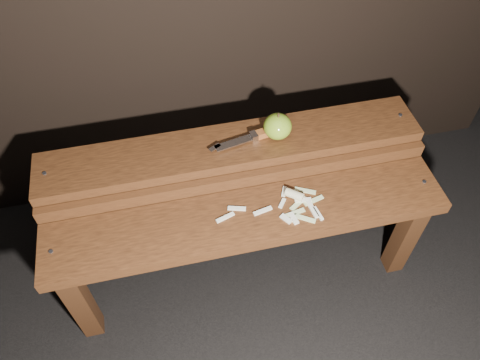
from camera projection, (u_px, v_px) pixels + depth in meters
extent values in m
plane|color=black|center=(244.00, 269.00, 1.72)|extent=(60.00, 60.00, 0.00)
cube|color=#331A0C|center=(81.00, 303.00, 1.44)|extent=(0.06, 0.06, 0.38)
cube|color=#331A0C|center=(405.00, 237.00, 1.59)|extent=(0.06, 0.06, 0.38)
cube|color=#42220F|center=(248.00, 219.00, 1.38)|extent=(1.20, 0.20, 0.04)
cylinder|color=slate|center=(51.00, 252.00, 1.29)|extent=(0.01, 0.01, 0.00)
cylinder|color=slate|center=(424.00, 182.00, 1.44)|extent=(0.01, 0.01, 0.00)
cube|color=#331A0C|center=(77.00, 217.00, 1.59)|extent=(0.06, 0.06, 0.46)
cube|color=#331A0C|center=(373.00, 164.00, 1.74)|extent=(0.06, 0.06, 0.46)
cube|color=#42220F|center=(240.00, 181.00, 1.42)|extent=(1.20, 0.02, 0.05)
cube|color=#42220F|center=(232.00, 147.00, 1.46)|extent=(1.20, 0.18, 0.04)
cylinder|color=slate|center=(44.00, 173.00, 1.36)|extent=(0.01, 0.01, 0.00)
cylinder|color=slate|center=(400.00, 115.00, 1.52)|extent=(0.01, 0.01, 0.00)
ellipsoid|color=olive|center=(278.00, 126.00, 1.43)|extent=(0.09, 0.09, 0.08)
cylinder|color=#382314|center=(279.00, 115.00, 1.39)|extent=(0.01, 0.01, 0.01)
cube|color=brown|center=(272.00, 130.00, 1.46)|extent=(0.11, 0.05, 0.02)
cube|color=silver|center=(254.00, 136.00, 1.44)|extent=(0.03, 0.03, 0.02)
cube|color=silver|center=(233.00, 143.00, 1.43)|extent=(0.12, 0.05, 0.00)
cube|color=silver|center=(215.00, 148.00, 1.41)|extent=(0.04, 0.03, 0.00)
cube|color=beige|center=(303.00, 200.00, 1.40)|extent=(0.05, 0.02, 0.01)
cube|color=beige|center=(225.00, 217.00, 1.36)|extent=(0.06, 0.03, 0.01)
cube|color=beige|center=(286.00, 219.00, 1.35)|extent=(0.03, 0.04, 0.01)
cube|color=beige|center=(318.00, 213.00, 1.37)|extent=(0.02, 0.05, 0.01)
cube|color=beige|center=(313.00, 210.00, 1.37)|extent=(0.02, 0.06, 0.01)
cube|color=beige|center=(237.00, 208.00, 1.38)|extent=(0.06, 0.03, 0.01)
cube|color=beige|center=(282.00, 203.00, 1.39)|extent=(0.03, 0.04, 0.01)
cube|color=beige|center=(284.00, 191.00, 1.42)|extent=(0.03, 0.04, 0.01)
cube|color=beige|center=(263.00, 211.00, 1.37)|extent=(0.06, 0.02, 0.01)
cube|color=beige|center=(293.00, 218.00, 1.36)|extent=(0.02, 0.04, 0.01)
cylinder|color=#C9BB8C|center=(294.00, 195.00, 1.40)|extent=(0.06, 0.05, 0.03)
cube|color=#BCC988|center=(298.00, 203.00, 1.39)|extent=(0.06, 0.05, 0.00)
cube|color=#BCC988|center=(294.00, 213.00, 1.37)|extent=(0.07, 0.03, 0.00)
cube|color=#BCC988|center=(305.00, 191.00, 1.42)|extent=(0.06, 0.04, 0.00)
cube|color=#BCC988|center=(305.00, 218.00, 1.36)|extent=(0.06, 0.05, 0.00)
cube|color=#BCC988|center=(314.00, 200.00, 1.40)|extent=(0.07, 0.03, 0.00)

